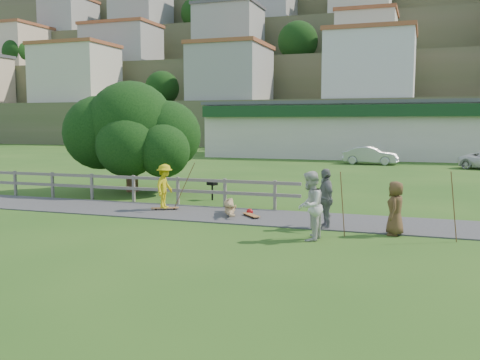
{
  "coord_description": "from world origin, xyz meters",
  "views": [
    {
      "loc": [
        7.19,
        -15.84,
        3.28
      ],
      "look_at": [
        1.06,
        2.0,
        1.22
      ],
      "focal_mm": 40.0,
      "sensor_mm": 36.0,
      "label": 1
    }
  ],
  "objects_px": {
    "tree": "(131,144)",
    "bbq": "(212,190)",
    "skater_rider": "(165,189)",
    "spectator_a": "(310,206)",
    "car_silver": "(370,155)",
    "spectator_c": "(395,208)",
    "skater_fallen": "(230,207)",
    "spectator_b": "(325,199)"
  },
  "relations": [
    {
      "from": "tree",
      "to": "bbq",
      "type": "bearing_deg",
      "value": -15.8
    },
    {
      "from": "skater_rider",
      "to": "spectator_a",
      "type": "bearing_deg",
      "value": -120.01
    },
    {
      "from": "car_silver",
      "to": "spectator_c",
      "type": "bearing_deg",
      "value": -169.87
    },
    {
      "from": "tree",
      "to": "spectator_c",
      "type": "bearing_deg",
      "value": -26.47
    },
    {
      "from": "skater_rider",
      "to": "tree",
      "type": "xyz_separation_m",
      "value": [
        -3.93,
        4.38,
        1.43
      ]
    },
    {
      "from": "tree",
      "to": "bbq",
      "type": "distance_m",
      "value": 5.09
    },
    {
      "from": "skater_rider",
      "to": "car_silver",
      "type": "relative_size",
      "value": 0.39
    },
    {
      "from": "tree",
      "to": "skater_fallen",
      "type": "bearing_deg",
      "value": -35.2
    },
    {
      "from": "spectator_b",
      "to": "car_silver",
      "type": "height_order",
      "value": "spectator_b"
    },
    {
      "from": "skater_rider",
      "to": "skater_fallen",
      "type": "bearing_deg",
      "value": -98.47
    },
    {
      "from": "skater_rider",
      "to": "skater_fallen",
      "type": "relative_size",
      "value": 0.91
    },
    {
      "from": "spectator_a",
      "to": "spectator_c",
      "type": "bearing_deg",
      "value": 126.17
    },
    {
      "from": "spectator_b",
      "to": "spectator_c",
      "type": "xyz_separation_m",
      "value": [
        2.08,
        -0.31,
        -0.14
      ]
    },
    {
      "from": "skater_fallen",
      "to": "spectator_a",
      "type": "relative_size",
      "value": 0.93
    },
    {
      "from": "spectator_b",
      "to": "tree",
      "type": "relative_size",
      "value": 0.28
    },
    {
      "from": "spectator_b",
      "to": "spectator_c",
      "type": "distance_m",
      "value": 2.11
    },
    {
      "from": "tree",
      "to": "spectator_a",
      "type": "bearing_deg",
      "value": -36.98
    },
    {
      "from": "spectator_b",
      "to": "spectator_c",
      "type": "bearing_deg",
      "value": 54.01
    },
    {
      "from": "skater_rider",
      "to": "car_silver",
      "type": "height_order",
      "value": "skater_rider"
    },
    {
      "from": "bbq",
      "to": "spectator_c",
      "type": "bearing_deg",
      "value": -10.49
    },
    {
      "from": "car_silver",
      "to": "skater_fallen",
      "type": "bearing_deg",
      "value": 177.73
    },
    {
      "from": "skater_fallen",
      "to": "spectator_a",
      "type": "distance_m",
      "value": 4.48
    },
    {
      "from": "spectator_b",
      "to": "bbq",
      "type": "bearing_deg",
      "value": -156.53
    },
    {
      "from": "skater_rider",
      "to": "spectator_c",
      "type": "height_order",
      "value": "skater_rider"
    },
    {
      "from": "spectator_b",
      "to": "tree",
      "type": "height_order",
      "value": "tree"
    },
    {
      "from": "spectator_a",
      "to": "spectator_b",
      "type": "relative_size",
      "value": 1.04
    },
    {
      "from": "spectator_c",
      "to": "skater_fallen",
      "type": "bearing_deg",
      "value": -101.95
    },
    {
      "from": "skater_fallen",
      "to": "skater_rider",
      "type": "bearing_deg",
      "value": 151.94
    },
    {
      "from": "skater_fallen",
      "to": "car_silver",
      "type": "relative_size",
      "value": 0.43
    },
    {
      "from": "skater_rider",
      "to": "car_silver",
      "type": "xyz_separation_m",
      "value": [
        5.12,
        24.68,
        -0.13
      ]
    },
    {
      "from": "skater_fallen",
      "to": "spectator_c",
      "type": "xyz_separation_m",
      "value": [
        5.59,
        -1.42,
        0.46
      ]
    },
    {
      "from": "skater_rider",
      "to": "bbq",
      "type": "bearing_deg",
      "value": -14.38
    },
    {
      "from": "spectator_a",
      "to": "car_silver",
      "type": "height_order",
      "value": "spectator_a"
    },
    {
      "from": "skater_fallen",
      "to": "tree",
      "type": "height_order",
      "value": "tree"
    },
    {
      "from": "car_silver",
      "to": "tree",
      "type": "bearing_deg",
      "value": 159.32
    },
    {
      "from": "skater_rider",
      "to": "bbq",
      "type": "height_order",
      "value": "skater_rider"
    },
    {
      "from": "spectator_a",
      "to": "spectator_b",
      "type": "distance_m",
      "value": 1.76
    },
    {
      "from": "tree",
      "to": "spectator_b",
      "type": "bearing_deg",
      "value": -29.69
    },
    {
      "from": "skater_rider",
      "to": "spectator_b",
      "type": "bearing_deg",
      "value": -105.23
    },
    {
      "from": "spectator_a",
      "to": "spectator_c",
      "type": "distance_m",
      "value": 2.64
    },
    {
      "from": "skater_rider",
      "to": "skater_fallen",
      "type": "xyz_separation_m",
      "value": [
        2.67,
        -0.27,
        -0.49
      ]
    },
    {
      "from": "skater_rider",
      "to": "skater_fallen",
      "type": "distance_m",
      "value": 2.73
    }
  ]
}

